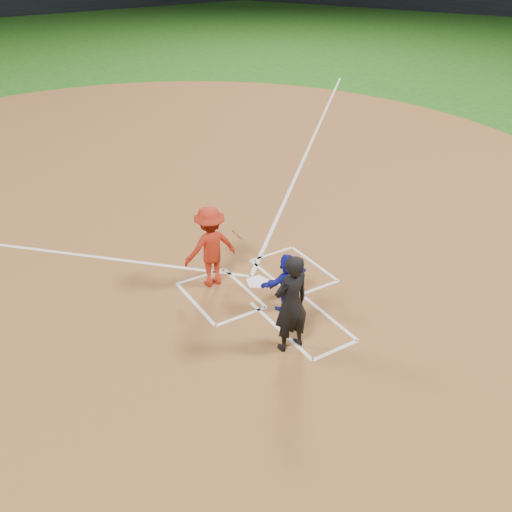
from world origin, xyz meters
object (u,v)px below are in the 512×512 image
umpire (291,304)px  batter_at_plate (211,247)px  home_plate (258,282)px  catcher (287,282)px

umpire → batter_at_plate: umpire is taller
home_plate → umpire: umpire is taller
batter_at_plate → home_plate: bearing=-30.8°
catcher → batter_at_plate: (-0.89, 1.67, 0.30)m
catcher → batter_at_plate: size_ratio=0.68×
catcher → umpire: bearing=53.5°
home_plate → catcher: size_ratio=0.47×
catcher → umpire: 1.35m
umpire → catcher: bearing=-122.9°
home_plate → batter_at_plate: bearing=-30.8°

